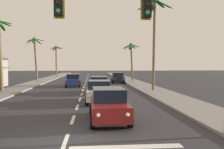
{
  "coord_description": "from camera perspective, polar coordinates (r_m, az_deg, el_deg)",
  "views": [
    {
      "loc": [
        1.0,
        -8.67,
        2.88
      ],
      "look_at": [
        2.43,
        8.0,
        2.2
      ],
      "focal_mm": 37.84,
      "sensor_mm": 36.0,
      "label": 1
    }
  ],
  "objects": [
    {
      "name": "ground_plane",
      "position": [
        9.19,
        -11.35,
        -15.98
      ],
      "size": [
        220.0,
        220.0,
        0.0
      ],
      "primitive_type": "plane",
      "color": "#2D2D33"
    },
    {
      "name": "sidewalk_right",
      "position": [
        29.6,
        8.4,
        -3.14
      ],
      "size": [
        3.2,
        110.0,
        0.14
      ],
      "primitive_type": "cube",
      "color": "gray",
      "rests_on": "ground"
    },
    {
      "name": "sidewalk_left",
      "position": [
        30.12,
        -21.92,
        -3.19
      ],
      "size": [
        3.2,
        110.0,
        0.14
      ],
      "primitive_type": "cube",
      "color": "gray",
      "rests_on": "ground"
    },
    {
      "name": "lane_markings",
      "position": [
        29.65,
        -6.07,
        -3.25
      ],
      "size": [
        4.28,
        89.1,
        0.01
      ],
      "color": "silver",
      "rests_on": "ground"
    },
    {
      "name": "traffic_signal_mast",
      "position": [
        9.42,
        8.74,
        13.23
      ],
      "size": [
        10.27,
        0.41,
        6.69
      ],
      "color": "#2D2D33",
      "rests_on": "ground"
    },
    {
      "name": "sedan_lead_at_stop_bar",
      "position": [
        12.25,
        -0.84,
        -7.2
      ],
      "size": [
        2.01,
        4.47,
        1.68
      ],
      "color": "maroon",
      "rests_on": "ground"
    },
    {
      "name": "sedan_third_in_queue",
      "position": [
        18.24,
        -3.14,
        -4.05
      ],
      "size": [
        2.07,
        4.5,
        1.68
      ],
      "color": "silver",
      "rests_on": "ground"
    },
    {
      "name": "sedan_fifth_in_queue",
      "position": [
        24.28,
        -3.22,
        -2.46
      ],
      "size": [
        2.03,
        4.48,
        1.68
      ],
      "color": "#4C515B",
      "rests_on": "ground"
    },
    {
      "name": "sedan_oncoming_far",
      "position": [
        32.0,
        -9.38,
        -1.33
      ],
      "size": [
        2.12,
        4.52,
        1.68
      ],
      "color": "navy",
      "rests_on": "ground"
    },
    {
      "name": "sedan_parked_nearest_kerb",
      "position": [
        37.53,
        1.41,
        -0.77
      ],
      "size": [
        1.99,
        4.47,
        1.68
      ],
      "color": "black",
      "rests_on": "ground"
    },
    {
      "name": "palm_left_third",
      "position": [
        43.12,
        -18.09,
        5.81
      ],
      "size": [
        3.36,
        3.23,
        7.65
      ],
      "color": "brown",
      "rests_on": "ground"
    },
    {
      "name": "palm_left_farthest",
      "position": [
        58.59,
        -13.31,
        4.73
      ],
      "size": [
        3.08,
        3.07,
        7.52
      ],
      "color": "brown",
      "rests_on": "ground"
    },
    {
      "name": "palm_right_second",
      "position": [
        26.6,
        10.2,
        12.98
      ],
      "size": [
        3.87,
        4.1,
        10.16
      ],
      "color": "brown",
      "rests_on": "ground"
    },
    {
      "name": "palm_right_third",
      "position": [
        41.68,
        4.67,
        5.27
      ],
      "size": [
        3.12,
        2.89,
        6.73
      ],
      "color": "brown",
      "rests_on": "ground"
    }
  ]
}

